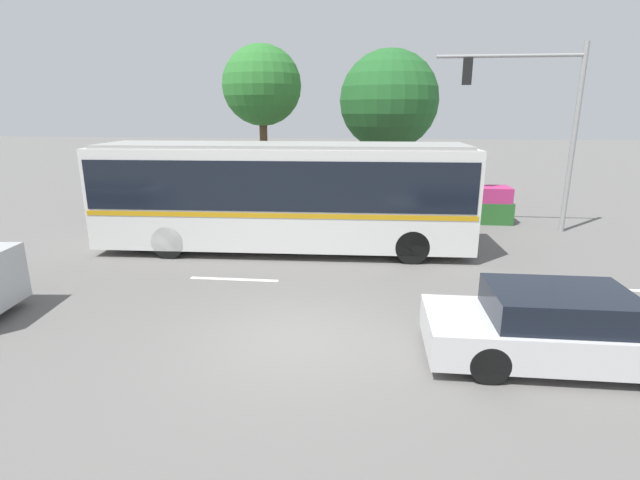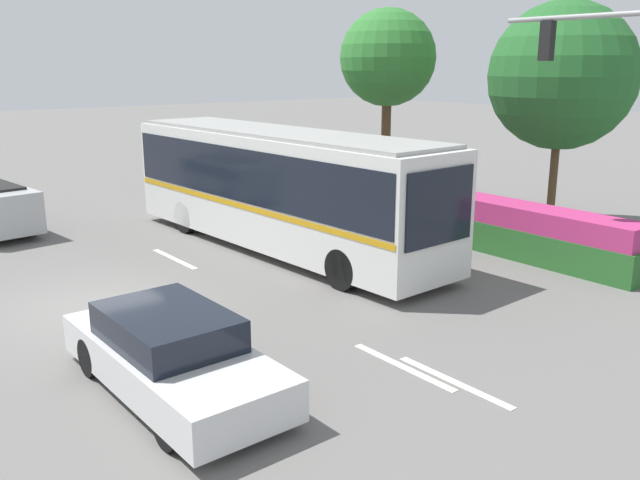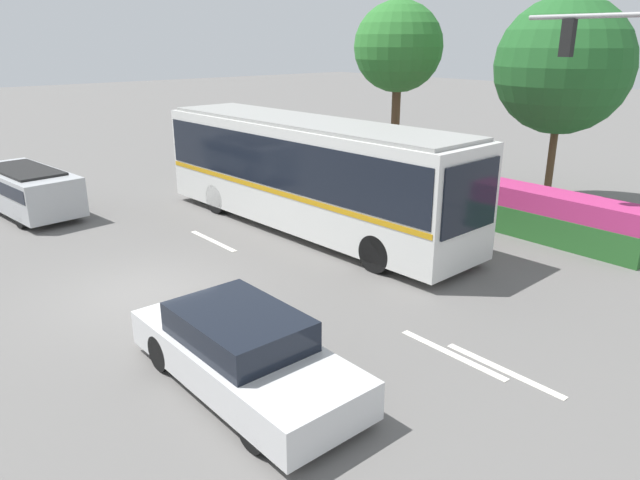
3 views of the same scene
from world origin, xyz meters
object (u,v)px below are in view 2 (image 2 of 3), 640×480
object	(u,v)px
street_tree_left	(388,59)
sedan_foreground	(171,354)
street_tree_centre	(562,76)
city_bus	(279,182)

from	to	relation	value
street_tree_left	sedan_foreground	bearing A→B (deg)	-57.07
street_tree_left	street_tree_centre	bearing A→B (deg)	22.20
sedan_foreground	street_tree_centre	distance (m)	15.60
sedan_foreground	city_bus	bearing A→B (deg)	133.22
sedan_foreground	street_tree_left	bearing A→B (deg)	122.60
city_bus	street_tree_centre	size ratio (longest dim) A/B	1.66
street_tree_left	street_tree_centre	world-z (taller)	street_tree_centre
sedan_foreground	street_tree_left	xyz separation A→B (m)	(-8.14, 12.57, 4.71)
street_tree_left	city_bus	bearing A→B (deg)	-71.99
city_bus	street_tree_left	xyz separation A→B (m)	(-1.98, 6.08, 3.43)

